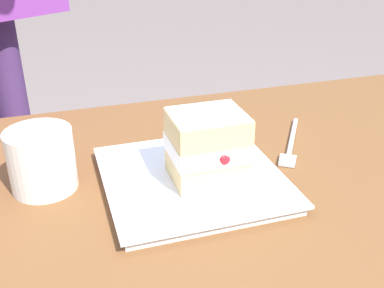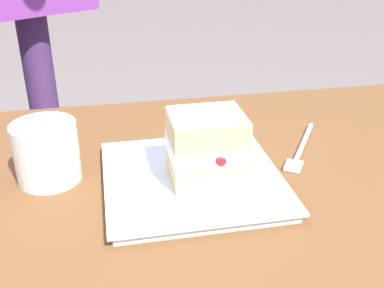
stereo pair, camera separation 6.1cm
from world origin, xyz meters
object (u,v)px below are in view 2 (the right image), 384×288
object	(u,v)px
dessert_plate	(192,179)
cake_slice	(207,147)
dessert_fork	(301,149)
coffee_cup	(46,151)

from	to	relation	value
dessert_plate	cake_slice	xyz separation A→B (m)	(-0.02, 0.01, 0.05)
dessert_plate	dessert_fork	world-z (taller)	dessert_plate
dessert_plate	dessert_fork	xyz separation A→B (m)	(-0.19, -0.06, -0.00)
dessert_plate	coffee_cup	xyz separation A→B (m)	(0.19, -0.05, 0.04)
dessert_plate	coffee_cup	size ratio (longest dim) A/B	2.71
dessert_plate	cake_slice	size ratio (longest dim) A/B	2.44
cake_slice	dessert_fork	distance (m)	0.19
dessert_plate	coffee_cup	distance (m)	0.20
coffee_cup	cake_slice	bearing A→B (deg)	162.53
dessert_fork	coffee_cup	size ratio (longest dim) A/B	1.72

